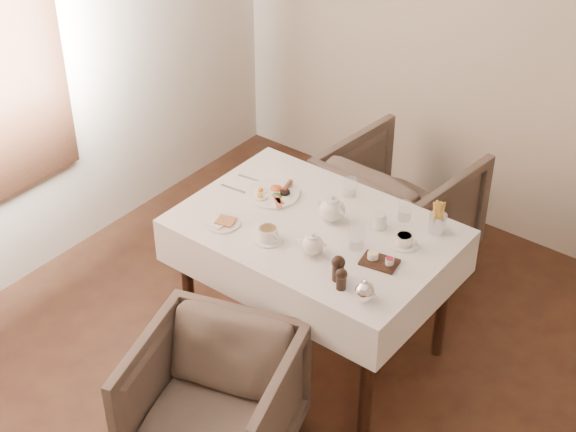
% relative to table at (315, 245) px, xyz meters
% --- Properties ---
extents(table, '(1.28, 0.88, 0.75)m').
position_rel_table_xyz_m(table, '(0.00, 0.00, 0.00)').
color(table, black).
rests_on(table, ground).
extents(armchair_near, '(0.84, 0.86, 0.62)m').
position_rel_table_xyz_m(armchair_near, '(0.08, -0.84, -0.33)').
color(armchair_near, '#51443B').
rests_on(armchair_near, ground).
extents(armchair_far, '(0.81, 0.83, 0.69)m').
position_rel_table_xyz_m(armchair_far, '(-0.08, 0.93, -0.29)').
color(armchair_far, '#51443B').
rests_on(armchair_far, ground).
extents(breakfast_plate, '(0.27, 0.27, 0.03)m').
position_rel_table_xyz_m(breakfast_plate, '(-0.32, 0.09, 0.13)').
color(breakfast_plate, white).
rests_on(breakfast_plate, table).
extents(side_plate, '(0.17, 0.17, 0.02)m').
position_rel_table_xyz_m(side_plate, '(-0.36, -0.26, 0.12)').
color(side_plate, white).
rests_on(side_plate, table).
extents(teapot_centre, '(0.19, 0.16, 0.14)m').
position_rel_table_xyz_m(teapot_centre, '(0.03, 0.08, 0.19)').
color(teapot_centre, white).
rests_on(teapot_centre, table).
extents(teapot_front, '(0.18, 0.16, 0.12)m').
position_rel_table_xyz_m(teapot_front, '(0.12, -0.19, 0.17)').
color(teapot_front, white).
rests_on(teapot_front, table).
extents(creamer, '(0.07, 0.07, 0.07)m').
position_rel_table_xyz_m(creamer, '(0.25, 0.17, 0.16)').
color(creamer, white).
rests_on(creamer, table).
extents(teacup_near, '(0.14, 0.14, 0.07)m').
position_rel_table_xyz_m(teacup_near, '(-0.10, -0.23, 0.15)').
color(teacup_near, white).
rests_on(teacup_near, table).
extents(teacup_far, '(0.12, 0.12, 0.06)m').
position_rel_table_xyz_m(teacup_far, '(0.41, 0.12, 0.14)').
color(teacup_far, white).
rests_on(teacup_far, table).
extents(glass_left, '(0.07, 0.07, 0.09)m').
position_rel_table_xyz_m(glass_left, '(-0.02, 0.32, 0.16)').
color(glass_left, silver).
rests_on(glass_left, table).
extents(glass_mid, '(0.08, 0.08, 0.10)m').
position_rel_table_xyz_m(glass_mid, '(0.25, -0.03, 0.17)').
color(glass_mid, silver).
rests_on(glass_mid, table).
extents(glass_right, '(0.08, 0.08, 0.09)m').
position_rel_table_xyz_m(glass_right, '(0.30, 0.30, 0.16)').
color(glass_right, silver).
rests_on(glass_right, table).
extents(condiment_board, '(0.18, 0.14, 0.04)m').
position_rel_table_xyz_m(condiment_board, '(0.40, -0.06, 0.13)').
color(condiment_board, black).
rests_on(condiment_board, table).
extents(pepper_mill_left, '(0.07, 0.07, 0.12)m').
position_rel_table_xyz_m(pepper_mill_left, '(0.32, -0.27, 0.18)').
color(pepper_mill_left, black).
rests_on(pepper_mill_left, table).
extents(pepper_mill_right, '(0.06, 0.06, 0.10)m').
position_rel_table_xyz_m(pepper_mill_right, '(0.36, -0.31, 0.17)').
color(pepper_mill_right, black).
rests_on(pepper_mill_right, table).
extents(silver_pot, '(0.13, 0.12, 0.11)m').
position_rel_table_xyz_m(silver_pot, '(0.49, -0.32, 0.17)').
color(silver_pot, white).
rests_on(silver_pot, table).
extents(fries_cup, '(0.08, 0.08, 0.17)m').
position_rel_table_xyz_m(fries_cup, '(0.48, 0.31, 0.19)').
color(fries_cup, silver).
rests_on(fries_cup, table).
extents(cutlery_fork, '(0.19, 0.04, 0.00)m').
position_rel_table_xyz_m(cutlery_fork, '(-0.49, 0.13, 0.12)').
color(cutlery_fork, silver).
rests_on(cutlery_fork, table).
extents(cutlery_knife, '(0.20, 0.04, 0.00)m').
position_rel_table_xyz_m(cutlery_knife, '(-0.49, 0.01, 0.12)').
color(cutlery_knife, silver).
rests_on(cutlery_knife, table).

